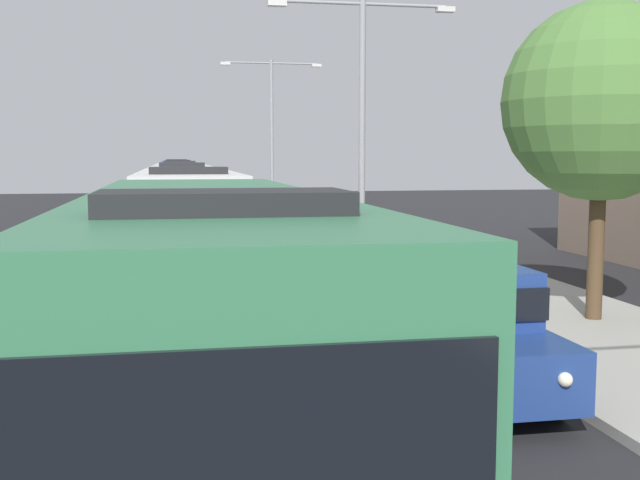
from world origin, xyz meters
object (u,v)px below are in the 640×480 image
(bus_middle, at_px, (182,197))
(roadside_tree, at_px, (601,102))
(streetlamp_far, at_px, (272,120))
(streetlamp_mid, at_px, (362,102))
(bus_lead, at_px, (208,315))
(bus_fourth_in_line, at_px, (179,186))
(bus_second_in_line, at_px, (187,222))
(bus_tail_end, at_px, (177,176))
(white_suv, at_px, (455,321))
(bus_rear, at_px, (178,180))

(bus_middle, distance_m, roadside_tree, 21.78)
(streetlamp_far, bearing_deg, roadside_tree, -85.19)
(bus_middle, relative_size, roadside_tree, 1.74)
(streetlamp_mid, bearing_deg, bus_lead, -109.86)
(bus_fourth_in_line, xyz_separation_m, streetlamp_far, (5.40, -1.13, 3.86))
(bus_second_in_line, distance_m, streetlamp_mid, 6.74)
(bus_middle, xyz_separation_m, streetlamp_mid, (5.40, -10.87, 3.42))
(bus_tail_end, distance_m, white_suv, 61.45)
(bus_second_in_line, xyz_separation_m, roadside_tree, (8.05, -7.01, 2.83))
(bus_fourth_in_line, height_order, white_suv, bus_fourth_in_line)
(bus_second_in_line, xyz_separation_m, bus_fourth_in_line, (-0.00, 25.65, -0.00))
(white_suv, relative_size, streetlamp_mid, 0.57)
(bus_rear, xyz_separation_m, streetlamp_far, (5.40, -13.65, 3.86))
(bus_middle, relative_size, streetlamp_far, 1.25)
(bus_tail_end, bearing_deg, bus_rear, -90.00)
(bus_second_in_line, bearing_deg, streetlamp_far, 77.59)
(streetlamp_mid, bearing_deg, bus_middle, 116.41)
(bus_rear, xyz_separation_m, streetlamp_mid, (5.40, -36.02, 3.42))
(bus_lead, relative_size, streetlamp_mid, 1.29)
(streetlamp_far, bearing_deg, streetlamp_mid, -90.00)
(bus_lead, xyz_separation_m, streetlamp_mid, (5.40, 14.95, 3.42))
(bus_tail_end, bearing_deg, white_suv, -86.55)
(bus_rear, distance_m, white_suv, 49.00)
(bus_lead, xyz_separation_m, bus_middle, (0.00, 25.82, 0.00))
(bus_fourth_in_line, bearing_deg, streetlamp_far, -11.80)
(roadside_tree, bearing_deg, streetlamp_mid, 106.15)
(streetlamp_mid, xyz_separation_m, streetlamp_far, (0.00, 22.37, 0.44))
(bus_tail_end, bearing_deg, roadside_tree, -82.05)
(bus_second_in_line, bearing_deg, roadside_tree, -41.06)
(bus_lead, height_order, bus_middle, same)
(bus_rear, bearing_deg, bus_fourth_in_line, -90.00)
(bus_lead, xyz_separation_m, white_suv, (3.70, 2.11, -0.66))
(bus_fourth_in_line, distance_m, bus_rear, 12.52)
(white_suv, bearing_deg, bus_second_in_line, 109.09)
(bus_rear, height_order, white_suv, bus_rear)
(bus_lead, height_order, roadside_tree, roadside_tree)
(streetlamp_mid, height_order, streetlamp_far, streetlamp_far)
(bus_lead, xyz_separation_m, roadside_tree, (8.05, 5.78, 2.83))
(bus_lead, distance_m, bus_fourth_in_line, 38.45)
(bus_fourth_in_line, relative_size, bus_rear, 0.96)
(bus_rear, height_order, bus_tail_end, same)
(streetlamp_mid, bearing_deg, white_suv, -97.54)
(bus_middle, xyz_separation_m, bus_rear, (-0.00, 25.15, -0.00))
(bus_lead, bearing_deg, bus_middle, 90.00)
(bus_fourth_in_line, height_order, bus_tail_end, same)
(bus_second_in_line, bearing_deg, bus_tail_end, 90.00)
(bus_lead, height_order, bus_fourth_in_line, same)
(bus_rear, bearing_deg, bus_middle, -90.00)
(bus_lead, relative_size, white_suv, 2.25)
(bus_second_in_line, distance_m, white_suv, 11.33)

